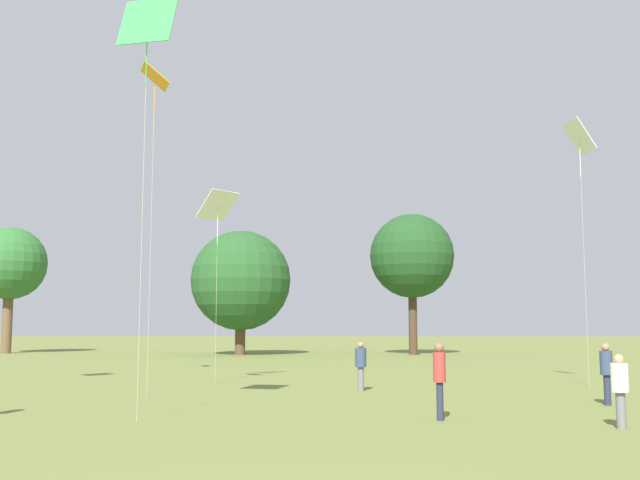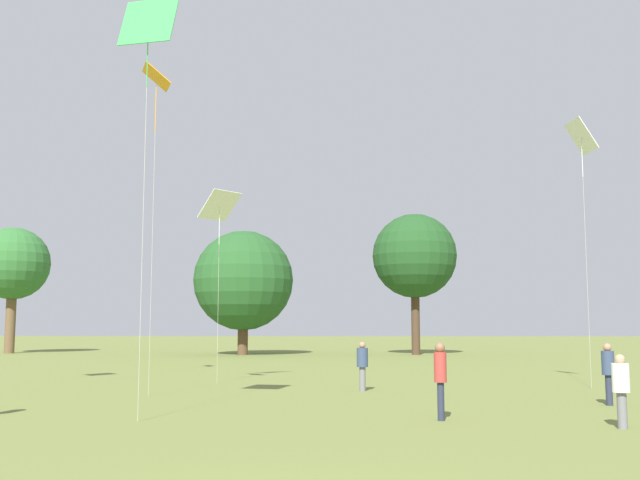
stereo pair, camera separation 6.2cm
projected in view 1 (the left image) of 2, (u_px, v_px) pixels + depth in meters
person_standing_3 at (620, 385)px, 16.10m from camera, size 0.50×0.50×1.58m
person_standing_4 at (439, 372)px, 17.49m from camera, size 0.41×0.41×1.80m
person_standing_5 at (606, 368)px, 20.81m from camera, size 0.48×0.48×1.71m
person_standing_6 at (361, 362)px, 25.30m from camera, size 0.49×0.49×1.65m
kite_1 at (147, 27)px, 18.21m from camera, size 1.46×0.77×10.24m
kite_4 at (579, 141)px, 27.19m from camera, size 0.85×1.40×9.61m
kite_5 at (218, 208)px, 29.12m from camera, size 1.67×1.73×7.37m
kite_6 at (155, 86)px, 24.40m from camera, size 1.16×1.27×10.61m
distant_tree_0 at (412, 256)px, 57.46m from camera, size 6.46×6.46×10.76m
distant_tree_1 at (241, 281)px, 57.00m from camera, size 7.60×7.60×9.43m
distant_tree_2 at (10, 264)px, 60.25m from camera, size 5.83×5.83×10.11m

